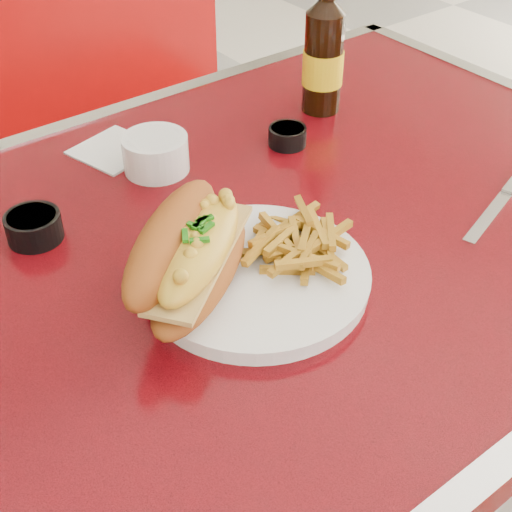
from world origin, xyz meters
TOP-DOWN VIEW (x-y plane):
  - diner_table at (0.00, 0.00)m, footprint 1.23×0.83m
  - booth_bench_far at (0.00, 0.81)m, footprint 1.20×0.51m
  - dinner_plate at (-0.06, -0.08)m, footprint 0.32×0.32m
  - mac_hoagie at (-0.13, -0.05)m, footprint 0.24×0.22m
  - fries_pile at (0.00, -0.08)m, footprint 0.13×0.12m
  - fork at (-0.03, -0.01)m, footprint 0.02×0.13m
  - gravy_ramekin at (-0.02, 0.20)m, footprint 0.12×0.12m
  - sauce_cup_left at (-0.22, 0.15)m, footprint 0.09×0.09m
  - sauce_cup_right at (0.17, 0.15)m, footprint 0.07×0.07m
  - beer_bottle at (0.28, 0.20)m, footprint 0.06×0.06m
  - knife at (0.31, -0.14)m, footprint 0.20×0.08m
  - paper_napkin at (-0.05, 0.28)m, footprint 0.13×0.13m

SIDE VIEW (x-z plane):
  - booth_bench_far at x=0.00m, z-range -0.16..0.74m
  - diner_table at x=0.00m, z-range 0.22..0.99m
  - paper_napkin at x=-0.05m, z-range 0.77..0.77m
  - knife at x=0.31m, z-range 0.77..0.78m
  - dinner_plate at x=-0.06m, z-range 0.77..0.79m
  - sauce_cup_right at x=0.17m, z-range 0.77..0.80m
  - fork at x=-0.03m, z-range 0.79..0.79m
  - sauce_cup_left at x=-0.22m, z-range 0.77..0.81m
  - gravy_ramekin at x=-0.02m, z-range 0.77..0.82m
  - fries_pile at x=0.00m, z-range 0.79..0.82m
  - mac_hoagie at x=-0.13m, z-range 0.78..0.88m
  - beer_bottle at x=0.28m, z-range 0.74..0.99m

